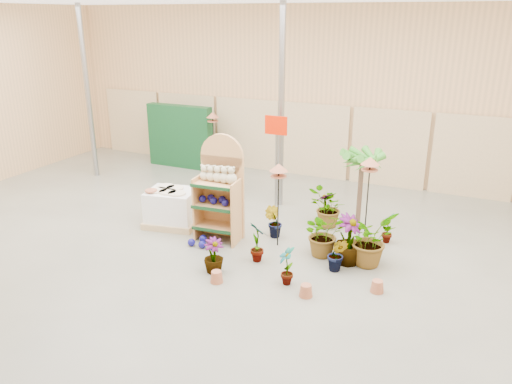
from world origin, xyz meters
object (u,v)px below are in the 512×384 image
Objects in this scene: bird_table_front at (279,170)px; potted_plant_2 at (324,233)px; display_shelf at (221,192)px; pallet_stack at (172,208)px.

bird_table_front is 1.43m from potted_plant_2.
bird_table_front is (1.17, 0.10, 0.56)m from display_shelf.
bird_table_front is at bearing -10.83° from pallet_stack.
display_shelf reaches higher than potted_plant_2.
bird_table_front is at bearing 0.20° from display_shelf.
bird_table_front reaches higher than potted_plant_2.
pallet_stack is 0.74× the size of bird_table_front.
potted_plant_2 reaches higher than pallet_stack.
display_shelf is 2.41× the size of potted_plant_2.
bird_table_front is 1.89× the size of potted_plant_2.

